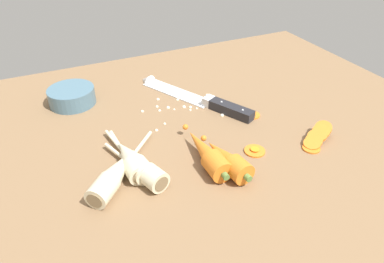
{
  "coord_description": "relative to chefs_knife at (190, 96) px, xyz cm",
  "views": [
    {
      "loc": [
        -26.33,
        -58.29,
        43.73
      ],
      "look_at": [
        0.0,
        -2.0,
        1.5
      ],
      "focal_mm": 33.76,
      "sensor_mm": 36.0,
      "label": 1
    }
  ],
  "objects": [
    {
      "name": "ground_plane",
      "position": [
        -6.72,
        -13.74,
        -2.65
      ],
      "size": [
        120.0,
        90.0,
        4.0
      ],
      "primitive_type": "cube",
      "color": "brown"
    },
    {
      "name": "chefs_knife",
      "position": [
        0.0,
        0.0,
        0.0
      ],
      "size": [
        18.65,
        32.5,
        4.18
      ],
      "color": "silver",
      "rests_on": "ground_plane"
    },
    {
      "name": "whole_carrot",
      "position": [
        -7.66,
        -24.36,
        1.45
      ],
      "size": [
        4.21,
        18.22,
        4.2
      ],
      "color": "orange",
      "rests_on": "ground_plane"
    },
    {
      "name": "whole_carrot_second",
      "position": [
        -5.06,
        -27.67,
        1.45
      ],
      "size": [
        5.43,
        15.03,
        4.2
      ],
      "color": "orange",
      "rests_on": "ground_plane"
    },
    {
      "name": "parsnip_front",
      "position": [
        -20.96,
        -19.83,
        1.33
      ],
      "size": [
        5.64,
        18.58,
        4.0
      ],
      "color": "beige",
      "rests_on": "ground_plane"
    },
    {
      "name": "parsnip_mid_left",
      "position": [
        -24.72,
        -22.55,
        1.33
      ],
      "size": [
        16.82,
        17.51,
        4.0
      ],
      "color": "beige",
      "rests_on": "ground_plane"
    },
    {
      "name": "parsnip_mid_right",
      "position": [
        -21.38,
        -19.7,
        1.33
      ],
      "size": [
        4.47,
        17.38,
        4.0
      ],
      "color": "beige",
      "rests_on": "ground_plane"
    },
    {
      "name": "parsnip_back",
      "position": [
        -20.25,
        -23.21,
        1.33
      ],
      "size": [
        7.84,
        17.24,
        4.0
      ],
      "color": "beige",
      "rests_on": "ground_plane"
    },
    {
      "name": "carrot_slice_stack",
      "position": [
        15.83,
        -28.04,
        0.43
      ],
      "size": [
        8.98,
        6.46,
        3.5
      ],
      "color": "orange",
      "rests_on": "ground_plane"
    },
    {
      "name": "carrot_slice_stray_near",
      "position": [
        2.5,
        -25.51,
        -0.29
      ],
      "size": [
        4.2,
        4.2,
        0.7
      ],
      "color": "orange",
      "rests_on": "ground_plane"
    },
    {
      "name": "carrot_slice_stray_mid",
      "position": [
        9.57,
        -13.95,
        -0.29
      ],
      "size": [
        3.49,
        3.49,
        0.7
      ],
      "color": "orange",
      "rests_on": "ground_plane"
    },
    {
      "name": "prep_bowl",
      "position": [
        -26.84,
        9.62,
        1.5
      ],
      "size": [
        11.0,
        11.0,
        4.0
      ],
      "color": "slate",
      "rests_on": "ground_plane"
    },
    {
      "name": "mince_crumbs",
      "position": [
        -3.94,
        -3.81,
        -0.27
      ],
      "size": [
        18.18,
        14.25,
        0.89
      ],
      "color": "silver",
      "rests_on": "ground_plane"
    }
  ]
}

